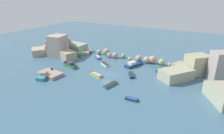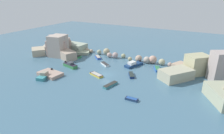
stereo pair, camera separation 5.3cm
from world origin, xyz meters
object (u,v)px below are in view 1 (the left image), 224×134
Objects in this scene: stone_dock at (50,74)px; moored_boat_8 at (98,57)px; channel_buoy at (135,62)px; moored_boat_0 at (105,64)px; moored_boat_4 at (70,65)px; moored_boat_9 at (133,64)px; moored_boat_10 at (76,58)px; moored_boat_7 at (157,69)px; moored_boat_2 at (131,75)px; moored_boat_3 at (96,75)px; moored_boat_5 at (132,99)px; moored_boat_6 at (46,75)px; moored_boat_1 at (110,85)px.

stone_dock is 1.73× the size of moored_boat_8.
stone_dock reaches higher than channel_buoy.
moored_boat_4 reaches higher than moored_boat_0.
moored_boat_9 is 1.55× the size of moored_boat_10.
moored_boat_4 reaches higher than moored_boat_7.
moored_boat_10 reaches higher than moored_boat_2.
moored_boat_3 is at bearing -41.60° from moored_boat_0.
moored_boat_2 reaches higher than moored_boat_5.
moored_boat_3 is 0.85× the size of moored_boat_4.
channel_buoy is 28.43m from moored_boat_6.
moored_boat_3 is 10.98m from moored_boat_4.
channel_buoy is at bearing -129.24° from moored_boat_7.
channel_buoy is 0.14× the size of moored_boat_10.
moored_boat_9 is (0.36, -2.66, 0.24)m from channel_buoy.
moored_boat_8 is (3.79, 20.78, -0.24)m from moored_boat_6.
moored_boat_2 is at bearing 112.52° from moored_boat_5.
moored_boat_10 is (-6.46, -4.36, 0.00)m from moored_boat_8.
moored_boat_6 is 1.53× the size of moored_boat_10.
stone_dock is 1.70× the size of moored_boat_0.
moored_boat_5 is (5.25, -11.82, -0.06)m from moored_boat_2.
stone_dock is 1.50× the size of moored_boat_7.
moored_boat_7 is 28.64m from moored_boat_10.
moored_boat_8 reaches higher than channel_buoy.
channel_buoy reaches higher than moored_boat_3.
moored_boat_7 reaches higher than channel_buoy.
moored_boat_6 reaches higher than moored_boat_9.
moored_boat_3 is at bearing 28.07° from stone_dock.
moored_boat_6 is 1.71× the size of moored_boat_8.
moored_boat_9 reaches higher than channel_buoy.
moored_boat_4 is 1.91× the size of moored_boat_5.
moored_boat_9 is at bearing -98.15° from moored_boat_3.
moored_boat_1 is 8.44m from moored_boat_2.
moored_boat_8 is (-16.85, 8.72, 0.02)m from moored_boat_2.
moored_boat_8 reaches higher than moored_boat_5.
stone_dock is 19.74m from moored_boat_8.
moored_boat_5 is at bearing 76.19° from moored_boat_6.
channel_buoy is (17.42, 20.92, -0.13)m from stone_dock.
moored_boat_0 is 0.59× the size of moored_boat_9.
moored_boat_2 is 1.01× the size of moored_boat_8.
moored_boat_8 reaches higher than moored_boat_2.
channel_buoy is 0.09× the size of moored_boat_9.
moored_boat_1 is 1.01× the size of moored_boat_7.
moored_boat_5 is 0.42× the size of moored_boat_9.
moored_boat_10 reaches higher than moored_boat_5.
moored_boat_7 is 21.93m from moored_boat_8.
moored_boat_0 is 16.65m from moored_boat_7.
moored_boat_6 reaches higher than moored_boat_8.
moored_boat_6 is 26.64m from moored_boat_9.
moored_boat_10 is at bearing -107.26° from moored_boat_7.
moored_boat_2 is 9.62m from moored_boat_7.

